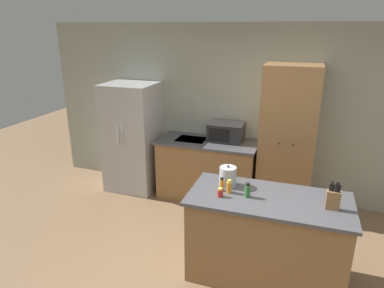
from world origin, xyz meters
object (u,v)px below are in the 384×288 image
object	(u,v)px
pantry_cabinet	(287,140)
spice_bottle_amber_oil	(222,185)
refrigerator	(132,137)
spice_bottle_short_red	(220,193)
knife_block	(333,199)
spice_bottle_tall_dark	(229,187)
spice_bottle_green_herb	(248,190)
kettle	(228,176)
microwave	(226,132)

from	to	relation	value
pantry_cabinet	spice_bottle_amber_oil	xyz separation A→B (m)	(-0.54, -1.60, -0.04)
refrigerator	spice_bottle_short_red	distance (m)	2.50
knife_block	spice_bottle_tall_dark	xyz separation A→B (m)	(-0.98, 0.02, -0.04)
pantry_cabinet	spice_bottle_amber_oil	world-z (taller)	pantry_cabinet
spice_bottle_short_red	spice_bottle_green_herb	world-z (taller)	spice_bottle_green_herb
knife_block	spice_bottle_tall_dark	distance (m)	0.98
spice_bottle_short_red	kettle	world-z (taller)	kettle
refrigerator	pantry_cabinet	xyz separation A→B (m)	(2.39, 0.06, 0.18)
microwave	spice_bottle_green_herb	xyz separation A→B (m)	(0.62, -1.72, -0.05)
kettle	microwave	bearing A→B (deg)	103.89
microwave	spice_bottle_amber_oil	distance (m)	1.71
spice_bottle_tall_dark	kettle	size ratio (longest dim) A/B	0.61
spice_bottle_tall_dark	spice_bottle_short_red	world-z (taller)	spice_bottle_tall_dark
refrigerator	kettle	world-z (taller)	refrigerator
pantry_cabinet	spice_bottle_tall_dark	bearing A→B (deg)	-105.87
spice_bottle_green_herb	kettle	distance (m)	0.32
spice_bottle_amber_oil	spice_bottle_green_herb	xyz separation A→B (m)	(0.27, -0.05, 0.00)
spice_bottle_amber_oil	kettle	bearing A→B (deg)	78.76
refrigerator	pantry_cabinet	distance (m)	2.39
spice_bottle_green_herb	pantry_cabinet	bearing A→B (deg)	80.86
spice_bottle_amber_oil	spice_bottle_green_herb	world-z (taller)	spice_bottle_green_herb
microwave	spice_bottle_green_herb	size ratio (longest dim) A/B	3.40
spice_bottle_tall_dark	spice_bottle_green_herb	size ratio (longest dim) A/B	0.94
knife_block	spice_bottle_green_herb	distance (m)	0.79
refrigerator	knife_block	xyz separation A→B (m)	(2.91, -1.57, 0.18)
spice_bottle_tall_dark	pantry_cabinet	bearing A→B (deg)	74.13
refrigerator	spice_bottle_green_herb	world-z (taller)	refrigerator
pantry_cabinet	knife_block	distance (m)	1.72
knife_block	kettle	xyz separation A→B (m)	(-1.03, 0.19, 0.00)
refrigerator	microwave	world-z (taller)	refrigerator
pantry_cabinet	knife_block	xyz separation A→B (m)	(0.52, -1.64, -0.00)
spice_bottle_tall_dark	spice_bottle_amber_oil	distance (m)	0.08
spice_bottle_tall_dark	spice_bottle_short_red	xyz separation A→B (m)	(-0.06, -0.11, -0.02)
pantry_cabinet	microwave	xyz separation A→B (m)	(-0.89, 0.07, 0.01)
pantry_cabinet	microwave	bearing A→B (deg)	175.24
spice_bottle_short_red	kettle	xyz separation A→B (m)	(0.01, 0.27, 0.06)
pantry_cabinet	spice_bottle_green_herb	distance (m)	1.67
spice_bottle_green_herb	refrigerator	bearing A→B (deg)	143.29
spice_bottle_tall_dark	kettle	bearing A→B (deg)	107.69
spice_bottle_green_herb	kettle	size ratio (longest dim) A/B	0.65
spice_bottle_amber_oil	spice_bottle_green_herb	bearing A→B (deg)	-10.26
spice_bottle_green_herb	kettle	bearing A→B (deg)	141.45
pantry_cabinet	microwave	distance (m)	0.89
knife_block	spice_bottle_amber_oil	world-z (taller)	knife_block
microwave	spice_bottle_amber_oil	size ratio (longest dim) A/B	3.45
knife_block	kettle	bearing A→B (deg)	169.74
knife_block	spice_bottle_short_red	bearing A→B (deg)	-175.18
knife_block	spice_bottle_green_herb	size ratio (longest dim) A/B	1.90
refrigerator	spice_bottle_amber_oil	world-z (taller)	refrigerator
spice_bottle_amber_oil	kettle	distance (m)	0.15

